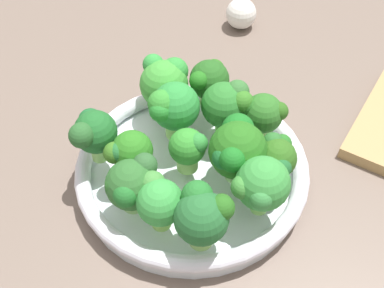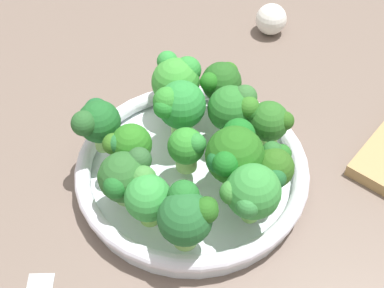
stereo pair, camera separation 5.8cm
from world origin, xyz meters
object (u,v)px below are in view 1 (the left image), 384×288
Objects in this scene: broccoli_floret_9 at (277,158)px; broccoli_floret_3 at (93,132)px; broccoli_floret_4 at (158,200)px; broccoli_floret_7 at (203,215)px; broccoli_floret_12 at (261,185)px; bowl at (192,171)px; garlic_bulb at (241,14)px; broccoli_floret_2 at (189,148)px; broccoli_floret_6 at (130,152)px; broccoli_floret_10 at (227,104)px; broccoli_floret_0 at (262,114)px; broccoli_floret_8 at (165,82)px; broccoli_floret_13 at (237,149)px; broccoli_floret_5 at (209,80)px; broccoli_floret_1 at (173,108)px; broccoli_floret_11 at (131,185)px.

broccoli_floret_3 is at bearing 2.17° from broccoli_floret_9.
broccoli_floret_3 reaches higher than broccoli_floret_4.
broccoli_floret_7 is 0.95× the size of broccoli_floret_12.
garlic_bulb is at bearing -93.60° from bowl.
bowl is 4.94cm from broccoli_floret_2.
broccoli_floret_10 is (-9.23, -8.62, 0.45)cm from broccoli_floret_6.
broccoli_floret_4 is 1.30× the size of garlic_bulb.
broccoli_floret_8 is at bearing -14.74° from broccoli_floret_0.
broccoli_floret_8 is 13.79cm from broccoli_floret_13.
broccoli_floret_7 reaches higher than broccoli_floret_5.
broccoli_floret_10 reaches higher than broccoli_floret_0.
broccoli_floret_3 is 1.23× the size of broccoli_floret_9.
bowl is 4.35× the size of broccoli_floret_5.
broccoli_floret_0 is at bearing -122.86° from broccoli_floret_4.
broccoli_floret_10 is at bearing -66.08° from broccoli_floret_12.
broccoli_floret_7 is at bearing 113.03° from broccoli_floret_1.
broccoli_floret_2 is at bearing -102.09° from broccoli_floret_4.
broccoli_floret_9 is at bearing -125.05° from broccoli_floret_7.
broccoli_floret_4 is 13.60cm from broccoli_floret_9.
broccoli_floret_2 is at bearing -161.77° from broccoli_floret_6.
broccoli_floret_2 is 6.36cm from broccoli_floret_6.
bowl is at bearing 62.59° from broccoli_floret_10.
broccoli_floret_10 is (-3.20, -6.63, 0.82)cm from broccoli_floret_2.
broccoli_floret_6 is 1.27× the size of garlic_bulb.
broccoli_floret_3 reaches higher than broccoli_floret_0.
broccoli_floret_0 is 19.00cm from broccoli_floret_3.
broccoli_floret_11 is at bearing 58.09° from broccoli_floret_10.
broccoli_floret_12 is at bearing 116.63° from broccoli_floret_5.
broccoli_floret_6 reaches higher than broccoli_floret_2.
broccoli_floret_7 is 41.10cm from garlic_bulb.
broccoli_floret_12 is at bearing -161.89° from broccoli_floret_4.
broccoli_floret_12 is 37.22cm from garlic_bulb.
broccoli_floret_7 is (-2.57, 19.65, 0.49)cm from broccoli_floret_5.
broccoli_floret_3 is 1.10× the size of broccoli_floret_5.
broccoli_floret_12 is at bearing 74.37° from broccoli_floret_9.
broccoli_floret_0 is 15.71cm from broccoli_floret_7.
broccoli_floret_5 reaches higher than broccoli_floret_9.
broccoli_floret_4 is 0.74× the size of broccoli_floret_13.
broccoli_floret_2 is 10.83cm from broccoli_floret_5.
broccoli_floret_5 is at bearing -63.37° from broccoli_floret_12.
broccoli_floret_3 reaches higher than broccoli_floret_9.
broccoli_floret_3 and broccoli_floret_10 have the same top height.
broccoli_floret_2 is at bearing 86.15° from garlic_bulb.
broccoli_floret_4 is 7.15cm from broccoli_floret_6.
broccoli_floret_4 is 15.05cm from broccoli_floret_10.
broccoli_floret_11 is at bearing 31.07° from broccoli_floret_13.
broccoli_floret_1 is 10.89cm from broccoli_floret_11.
broccoli_floret_9 is (-19.85, -0.75, -0.97)cm from broccoli_floret_3.
broccoli_floret_1 is at bearing -85.31° from broccoli_floret_4.
broccoli_floret_5 reaches higher than broccoli_floret_0.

